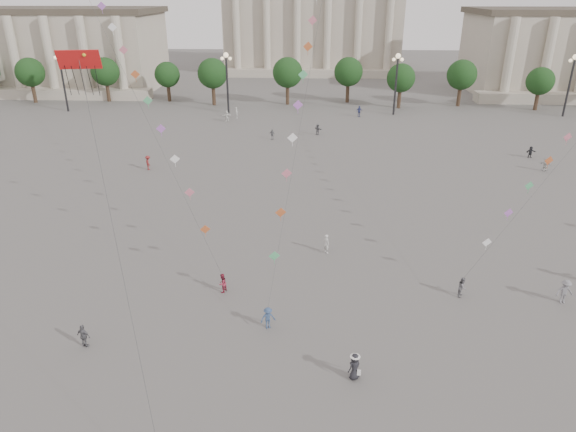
{
  "coord_description": "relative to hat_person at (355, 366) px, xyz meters",
  "views": [
    {
      "loc": [
        0.21,
        -23.03,
        20.65
      ],
      "look_at": [
        -1.41,
        12.0,
        5.17
      ],
      "focal_mm": 32.0,
      "sensor_mm": 36.0,
      "label": 1
    }
  ],
  "objects": [
    {
      "name": "person_crowd_16",
      "position": [
        -8.6,
        51.63,
        -0.1
      ],
      "size": [
        0.99,
        0.6,
        1.57
      ],
      "primitive_type": "imported",
      "rotation": [
        0.0,
        0.0,
        6.04
      ],
      "color": "slate",
      "rests_on": "ground"
    },
    {
      "name": "lamp_post_far_west",
      "position": [
        -47.95,
        69.45,
        6.47
      ],
      "size": [
        2.0,
        0.9,
        10.65
      ],
      "color": "#262628",
      "rests_on": "ground"
    },
    {
      "name": "kite_flyer_2",
      "position": [
        8.52,
        9.17,
        -0.12
      ],
      "size": [
        0.86,
        0.93,
        1.53
      ],
      "primitive_type": "imported",
      "rotation": [
        0.0,
        0.0,
        1.09
      ],
      "color": "slate",
      "rests_on": "ground"
    },
    {
      "name": "tourist_3",
      "position": [
        -16.75,
        2.12,
        -0.08
      ],
      "size": [
        1.02,
        0.67,
        1.62
      ],
      "primitive_type": "imported",
      "rotation": [
        0.0,
        0.0,
        2.82
      ],
      "color": "#57575C",
      "rests_on": "ground"
    },
    {
      "name": "person_crowd_13",
      "position": [
        -1.27,
        15.52,
        -0.03
      ],
      "size": [
        0.69,
        0.75,
        1.71
      ],
      "primitive_type": "imported",
      "rotation": [
        0.0,
        0.0,
        2.17
      ],
      "color": "beige",
      "rests_on": "ground"
    },
    {
      "name": "kite_flyer_0",
      "position": [
        -9.12,
        8.9,
        -0.13
      ],
      "size": [
        0.84,
        0.91,
        1.51
      ],
      "primitive_type": "imported",
      "rotation": [
        0.0,
        0.0,
        4.26
      ],
      "color": "maroon",
      "rests_on": "ground"
    },
    {
      "name": "lamp_post_mid_east",
      "position": [
        12.05,
        69.45,
        6.47
      ],
      "size": [
        2.0,
        0.9,
        10.65
      ],
      "color": "#262628",
      "rests_on": "ground"
    },
    {
      "name": "person_crowd_0",
      "position": [
        5.66,
        67.45,
        0.08
      ],
      "size": [
        1.22,
        0.8,
        1.93
      ],
      "primitive_type": "imported",
      "rotation": [
        0.0,
        0.0,
        0.32
      ],
      "color": "#38427F",
      "rests_on": "ground"
    },
    {
      "name": "person_crowd_6",
      "position": [
        15.56,
        8.57,
        0.05
      ],
      "size": [
        1.25,
        0.78,
        1.87
      ],
      "primitive_type": "imported",
      "rotation": [
        0.0,
        0.0,
        0.07
      ],
      "color": "slate",
      "rests_on": "ground"
    },
    {
      "name": "lamp_post_far_east",
      "position": [
        42.05,
        69.45,
        6.47
      ],
      "size": [
        2.0,
        0.9,
        10.65
      ],
      "color": "#262628",
      "rests_on": "ground"
    },
    {
      "name": "kite_flyer_1",
      "position": [
        -5.37,
        4.61,
        -0.1
      ],
      "size": [
        1.15,
        0.9,
        1.57
      ],
      "primitive_type": "imported",
      "rotation": [
        0.0,
        0.0,
        0.36
      ],
      "color": "navy",
      "rests_on": "ground"
    },
    {
      "name": "dragon_kite",
      "position": [
        -14.96,
        3.73,
        15.57
      ],
      "size": [
        4.01,
        5.99,
        20.02
      ],
      "color": "red",
      "rests_on": "ground"
    },
    {
      "name": "person_crowd_7",
      "position": [
        26.37,
        38.52,
        -0.07
      ],
      "size": [
        1.51,
        1.28,
        1.64
      ],
      "primitive_type": "imported",
      "rotation": [
        0.0,
        0.0,
        2.52
      ],
      "color": "beige",
      "rests_on": "ground"
    },
    {
      "name": "lamp_post_mid_west",
      "position": [
        -17.95,
        69.45,
        6.47
      ],
      "size": [
        2.0,
        0.9,
        10.65
      ],
      "color": "#262628",
      "rests_on": "ground"
    },
    {
      "name": "hall_central",
      "position": [
        -2.95,
        128.67,
        13.35
      ],
      "size": [
        48.3,
        34.3,
        35.5
      ],
      "color": "#AC9F90",
      "rests_on": "ground"
    },
    {
      "name": "person_crowd_9",
      "position": [
        26.67,
        44.09,
        -0.11
      ],
      "size": [
        1.5,
        0.76,
        1.55
      ],
      "primitive_type": "imported",
      "rotation": [
        0.0,
        0.0,
        0.22
      ],
      "color": "black",
      "rests_on": "ground"
    },
    {
      "name": "person_crowd_4",
      "position": [
        -17.23,
        62.79,
        0.04
      ],
      "size": [
        1.75,
        1.38,
        1.86
      ],
      "primitive_type": "imported",
      "rotation": [
        0.0,
        0.0,
        3.71
      ],
      "color": "white",
      "rests_on": "ground"
    },
    {
      "name": "ground",
      "position": [
        -2.95,
        -0.55,
        -0.89
      ],
      "size": [
        360.0,
        360.0,
        0.0
      ],
      "primitive_type": "plane",
      "color": "#5D5A57",
      "rests_on": "ground"
    },
    {
      "name": "person_crowd_12",
      "position": [
        -1.75,
        54.69,
        -0.04
      ],
      "size": [
        1.46,
        1.46,
        1.69
      ],
      "primitive_type": "imported",
      "rotation": [
        0.0,
        0.0,
        2.36
      ],
      "color": "slate",
      "rests_on": "ground"
    },
    {
      "name": "person_crowd_17",
      "position": [
        -23.03,
        36.78,
        0.02
      ],
      "size": [
        1.18,
        1.35,
        1.81
      ],
      "primitive_type": "imported",
      "rotation": [
        0.0,
        0.0,
        2.12
      ],
      "color": "maroon",
      "rests_on": "ground"
    },
    {
      "name": "hat_person",
      "position": [
        0.0,
        0.0,
        0.0
      ],
      "size": [
        0.98,
        0.94,
        1.69
      ],
      "color": "black",
      "rests_on": "ground"
    },
    {
      "name": "tree_row",
      "position": [
        -2.95,
        77.45,
        4.51
      ],
      "size": [
        137.12,
        5.12,
        8.0
      ],
      "color": "#332319",
      "rests_on": "ground"
    },
    {
      "name": "person_crowd_10",
      "position": [
        -15.86,
        65.26,
        0.07
      ],
      "size": [
        0.48,
        0.71,
        1.91
      ],
      "primitive_type": "imported",
      "rotation": [
        0.0,
        0.0,
        1.6
      ],
      "color": "#B5B6B2",
      "rests_on": "ground"
    }
  ]
}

